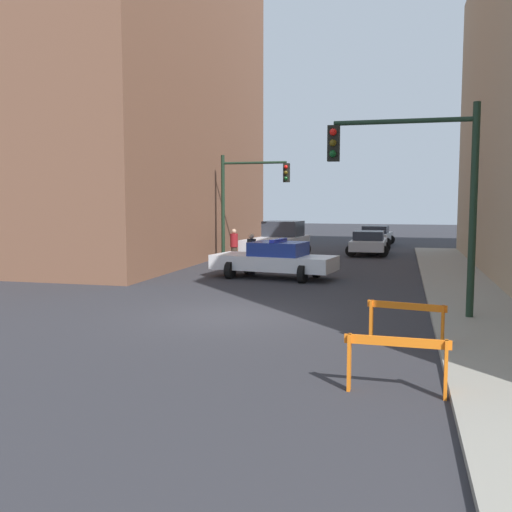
{
  "coord_description": "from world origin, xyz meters",
  "views": [
    {
      "loc": [
        4.25,
        -13.9,
        2.97
      ],
      "look_at": [
        -0.63,
        5.07,
        1.07
      ],
      "focal_mm": 40.0,
      "sensor_mm": 36.0,
      "label": 1
    }
  ],
  "objects_px": {
    "traffic_light_far": "(244,192)",
    "parked_car_near": "(369,242)",
    "police_car": "(275,259)",
    "pedestrian_corner": "(234,246)",
    "barrier_front": "(397,355)",
    "barrier_mid": "(406,316)",
    "traffic_light_near": "(424,178)",
    "white_truck": "(278,241)",
    "parked_car_mid": "(376,235)",
    "pedestrian_crossing": "(251,253)"
  },
  "relations": [
    {
      "from": "police_car",
      "to": "parked_car_near",
      "type": "distance_m",
      "value": 11.0
    },
    {
      "from": "white_truck",
      "to": "parked_car_mid",
      "type": "relative_size",
      "value": 1.27
    },
    {
      "from": "parked_car_mid",
      "to": "pedestrian_crossing",
      "type": "height_order",
      "value": "pedestrian_crossing"
    },
    {
      "from": "barrier_front",
      "to": "traffic_light_near",
      "type": "bearing_deg",
      "value": 84.99
    },
    {
      "from": "barrier_mid",
      "to": "white_truck",
      "type": "bearing_deg",
      "value": 110.63
    },
    {
      "from": "traffic_light_near",
      "to": "parked_car_near",
      "type": "xyz_separation_m",
      "value": [
        -2.26,
        17.15,
        -2.86
      ]
    },
    {
      "from": "traffic_light_near",
      "to": "police_car",
      "type": "xyz_separation_m",
      "value": [
        -5.2,
        6.56,
        -2.81
      ]
    },
    {
      "from": "parked_car_near",
      "to": "parked_car_mid",
      "type": "bearing_deg",
      "value": 90.05
    },
    {
      "from": "traffic_light_far",
      "to": "white_truck",
      "type": "xyz_separation_m",
      "value": [
        1.37,
        1.58,
        -2.49
      ]
    },
    {
      "from": "barrier_mid",
      "to": "police_car",
      "type": "bearing_deg",
      "value": 117.26
    },
    {
      "from": "parked_car_mid",
      "to": "parked_car_near",
      "type": "bearing_deg",
      "value": -86.43
    },
    {
      "from": "white_truck",
      "to": "parked_car_mid",
      "type": "xyz_separation_m",
      "value": [
        4.47,
        9.97,
        -0.23
      ]
    },
    {
      "from": "traffic_light_far",
      "to": "barrier_front",
      "type": "xyz_separation_m",
      "value": [
        7.51,
        -18.24,
        -2.78
      ]
    },
    {
      "from": "pedestrian_corner",
      "to": "barrier_mid",
      "type": "distance_m",
      "value": 15.56
    },
    {
      "from": "parked_car_near",
      "to": "barrier_front",
      "type": "bearing_deg",
      "value": -85.02
    },
    {
      "from": "barrier_mid",
      "to": "pedestrian_corner",
      "type": "bearing_deg",
      "value": 119.71
    },
    {
      "from": "white_truck",
      "to": "parked_car_mid",
      "type": "height_order",
      "value": "white_truck"
    },
    {
      "from": "traffic_light_near",
      "to": "police_car",
      "type": "distance_m",
      "value": 8.83
    },
    {
      "from": "barrier_front",
      "to": "police_car",
      "type": "bearing_deg",
      "value": 110.57
    },
    {
      "from": "parked_car_near",
      "to": "pedestrian_crossing",
      "type": "distance_m",
      "value": 10.62
    },
    {
      "from": "white_truck",
      "to": "barrier_front",
      "type": "distance_m",
      "value": 20.75
    },
    {
      "from": "parked_car_mid",
      "to": "pedestrian_corner",
      "type": "relative_size",
      "value": 2.66
    },
    {
      "from": "barrier_mid",
      "to": "pedestrian_crossing",
      "type": "bearing_deg",
      "value": 120.44
    },
    {
      "from": "traffic_light_near",
      "to": "traffic_light_far",
      "type": "bearing_deg",
      "value": 123.12
    },
    {
      "from": "police_car",
      "to": "pedestrian_crossing",
      "type": "xyz_separation_m",
      "value": [
        -1.15,
        0.79,
        0.14
      ]
    },
    {
      "from": "traffic_light_far",
      "to": "parked_car_near",
      "type": "height_order",
      "value": "traffic_light_far"
    },
    {
      "from": "traffic_light_near",
      "to": "pedestrian_corner",
      "type": "distance_m",
      "value": 13.64
    },
    {
      "from": "barrier_front",
      "to": "barrier_mid",
      "type": "bearing_deg",
      "value": 87.08
    },
    {
      "from": "barrier_mid",
      "to": "traffic_light_near",
      "type": "bearing_deg",
      "value": 82.74
    },
    {
      "from": "police_car",
      "to": "parked_car_near",
      "type": "bearing_deg",
      "value": -6.35
    },
    {
      "from": "parked_car_mid",
      "to": "barrier_front",
      "type": "bearing_deg",
      "value": -82.61
    },
    {
      "from": "pedestrian_crossing",
      "to": "police_car",
      "type": "bearing_deg",
      "value": -156.8
    },
    {
      "from": "pedestrian_corner",
      "to": "traffic_light_far",
      "type": "bearing_deg",
      "value": -74.95
    },
    {
      "from": "parked_car_mid",
      "to": "white_truck",
      "type": "bearing_deg",
      "value": -109.95
    },
    {
      "from": "parked_car_near",
      "to": "barrier_mid",
      "type": "relative_size",
      "value": 2.73
    },
    {
      "from": "traffic_light_far",
      "to": "parked_car_mid",
      "type": "distance_m",
      "value": 13.23
    },
    {
      "from": "white_truck",
      "to": "parked_car_mid",
      "type": "bearing_deg",
      "value": 72.37
    },
    {
      "from": "white_truck",
      "to": "pedestrian_crossing",
      "type": "xyz_separation_m",
      "value": [
        0.31,
        -6.54,
        -0.04
      ]
    },
    {
      "from": "pedestrian_corner",
      "to": "barrier_front",
      "type": "relative_size",
      "value": 1.04
    },
    {
      "from": "white_truck",
      "to": "pedestrian_corner",
      "type": "xyz_separation_m",
      "value": [
        -1.41,
        -3.22,
        -0.04
      ]
    },
    {
      "from": "traffic_light_near",
      "to": "parked_car_near",
      "type": "height_order",
      "value": "traffic_light_near"
    },
    {
      "from": "traffic_light_near",
      "to": "pedestrian_crossing",
      "type": "xyz_separation_m",
      "value": [
        -6.35,
        7.35,
        -2.67
      ]
    },
    {
      "from": "pedestrian_corner",
      "to": "barrier_front",
      "type": "height_order",
      "value": "pedestrian_corner"
    },
    {
      "from": "parked_car_near",
      "to": "police_car",
      "type": "bearing_deg",
      "value": -104.85
    },
    {
      "from": "barrier_front",
      "to": "traffic_light_far",
      "type": "bearing_deg",
      "value": 112.39
    },
    {
      "from": "white_truck",
      "to": "pedestrian_corner",
      "type": "height_order",
      "value": "white_truck"
    },
    {
      "from": "police_car",
      "to": "pedestrian_corner",
      "type": "bearing_deg",
      "value": 44.05
    },
    {
      "from": "white_truck",
      "to": "barrier_front",
      "type": "relative_size",
      "value": 3.49
    },
    {
      "from": "traffic_light_far",
      "to": "police_car",
      "type": "xyz_separation_m",
      "value": [
        2.83,
        -5.76,
        -2.67
      ]
    },
    {
      "from": "traffic_light_far",
      "to": "barrier_front",
      "type": "distance_m",
      "value": 19.92
    }
  ]
}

